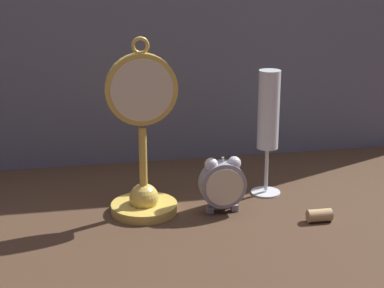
# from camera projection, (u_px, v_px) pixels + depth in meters

# --- Properties ---
(ground_plane) EXTENTS (4.00, 4.00, 0.00)m
(ground_plane) POSITION_uv_depth(u_px,v_px,m) (201.00, 219.00, 1.11)
(ground_plane) COLOR #422D1E
(fabric_backdrop_drape) EXTENTS (1.23, 0.01, 0.57)m
(fabric_backdrop_drape) POSITION_uv_depth(u_px,v_px,m) (169.00, 28.00, 1.32)
(fabric_backdrop_drape) COLOR slate
(fabric_backdrop_drape) RESTS_ON ground_plane
(pocket_watch_on_stand) EXTENTS (0.12, 0.12, 0.31)m
(pocket_watch_on_stand) POSITION_uv_depth(u_px,v_px,m) (143.00, 153.00, 1.10)
(pocket_watch_on_stand) COLOR gold
(pocket_watch_on_stand) RESTS_ON ground_plane
(alarm_clock_twin_bell) EXTENTS (0.08, 0.03, 0.10)m
(alarm_clock_twin_bell) POSITION_uv_depth(u_px,v_px,m) (223.00, 182.00, 1.12)
(alarm_clock_twin_bell) COLOR gray
(alarm_clock_twin_bell) RESTS_ON ground_plane
(champagne_flute) EXTENTS (0.06, 0.06, 0.24)m
(champagne_flute) POSITION_uv_depth(u_px,v_px,m) (268.00, 119.00, 1.18)
(champagne_flute) COLOR silver
(champagne_flute) RESTS_ON ground_plane
(wine_cork) EXTENTS (0.04, 0.02, 0.02)m
(wine_cork) POSITION_uv_depth(u_px,v_px,m) (319.00, 215.00, 1.09)
(wine_cork) COLOR tan
(wine_cork) RESTS_ON ground_plane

